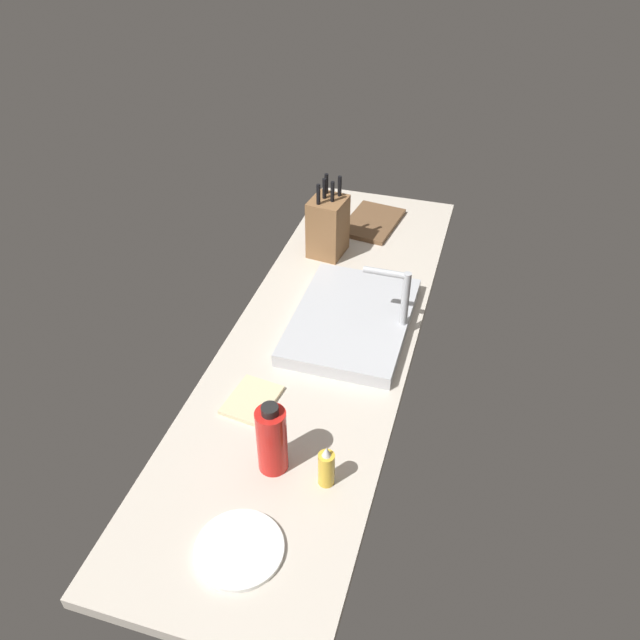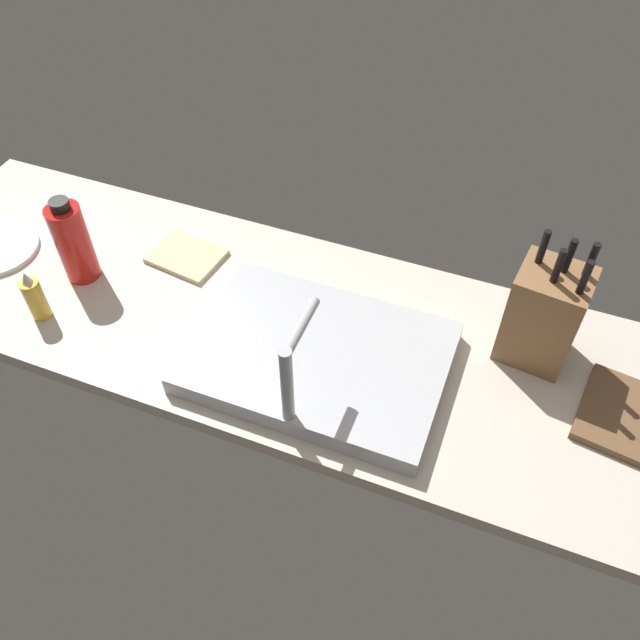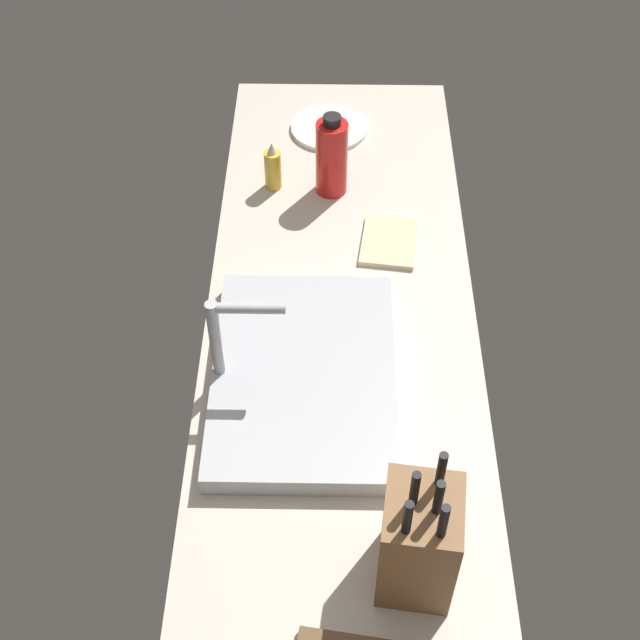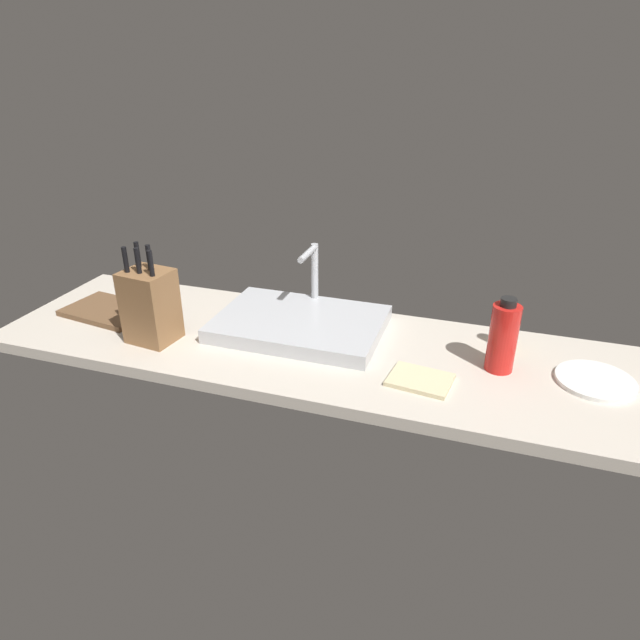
% 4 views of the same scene
% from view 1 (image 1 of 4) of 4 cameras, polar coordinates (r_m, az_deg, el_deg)
% --- Properties ---
extents(countertop_slab, '(1.96, 0.57, 0.04)m').
position_cam_1_polar(countertop_slab, '(2.03, 0.23, -1.85)').
color(countertop_slab, beige).
rests_on(countertop_slab, ground).
extents(sink_basin, '(0.51, 0.36, 0.04)m').
position_cam_1_polar(sink_basin, '(2.04, 2.81, -0.03)').
color(sink_basin, '#B7BABF').
rests_on(sink_basin, countertop_slab).
extents(faucet, '(0.06, 0.14, 0.23)m').
position_cam_1_polar(faucet, '(1.96, 7.05, 1.95)').
color(faucet, '#B7BABF').
rests_on(faucet, countertop_slab).
extents(knife_block, '(0.15, 0.13, 0.29)m').
position_cam_1_polar(knife_block, '(2.35, 0.70, 8.33)').
color(knife_block, brown).
rests_on(knife_block, countertop_slab).
extents(cutting_board, '(0.30, 0.22, 0.02)m').
position_cam_1_polar(cutting_board, '(2.59, 4.64, 8.65)').
color(cutting_board, brown).
rests_on(cutting_board, countertop_slab).
extents(soap_bottle, '(0.04, 0.04, 0.13)m').
position_cam_1_polar(soap_bottle, '(1.58, 0.56, -12.94)').
color(soap_bottle, gold).
rests_on(soap_bottle, countertop_slab).
extents(water_bottle, '(0.08, 0.08, 0.21)m').
position_cam_1_polar(water_bottle, '(1.59, -4.29, -10.51)').
color(water_bottle, red).
rests_on(water_bottle, countertop_slab).
extents(dinner_plate, '(0.20, 0.20, 0.01)m').
position_cam_1_polar(dinner_plate, '(1.53, -7.17, -19.49)').
color(dinner_plate, white).
rests_on(dinner_plate, countertop_slab).
extents(dish_towel, '(0.18, 0.14, 0.01)m').
position_cam_1_polar(dish_towel, '(1.81, -6.06, -7.06)').
color(dish_towel, beige).
rests_on(dish_towel, countertop_slab).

